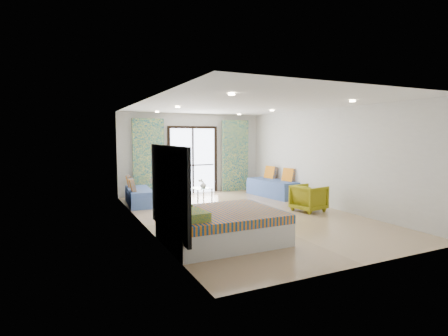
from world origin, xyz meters
name	(u,v)px	position (x,y,z in m)	size (l,w,h in m)	color
floor	(246,215)	(0.00, 0.00, 0.00)	(5.00, 7.50, 0.01)	#A38361
ceiling	(246,105)	(0.00, 0.00, 2.70)	(5.00, 7.50, 0.01)	silver
wall_back	(192,154)	(0.00, 3.75, 1.35)	(5.00, 0.01, 2.70)	silver
wall_front	(369,177)	(0.00, -3.75, 1.35)	(5.00, 0.01, 2.70)	silver
wall_left	(144,164)	(-2.50, 0.00, 1.35)	(0.01, 7.50, 2.70)	silver
wall_right	(325,158)	(2.50, 0.00, 1.35)	(0.01, 7.50, 2.70)	silver
balcony_door	(193,156)	(0.00, 3.72, 1.26)	(1.76, 0.08, 2.28)	black
balcony_rail	(193,165)	(0.00, 3.73, 0.95)	(1.52, 0.03, 0.04)	#595451
curtain_left	(149,158)	(-1.55, 3.57, 1.25)	(1.00, 0.10, 2.50)	silver
curtain_right	(235,156)	(1.55, 3.57, 1.25)	(1.00, 0.10, 2.50)	silver
downlight_a	(232,94)	(-1.40, -2.00, 2.67)	(0.12, 0.12, 0.02)	#FFE0B2
downlight_b	(352,101)	(1.40, -2.00, 2.67)	(0.12, 0.12, 0.02)	#FFE0B2
downlight_c	(178,107)	(-1.40, 1.00, 2.67)	(0.12, 0.12, 0.02)	#FFE0B2
downlight_d	(272,111)	(1.40, 1.00, 2.67)	(0.12, 0.12, 0.02)	#FFE0B2
downlight_e	(157,112)	(-1.40, 3.00, 2.67)	(0.12, 0.12, 0.02)	#FFE0B2
downlight_f	(239,114)	(1.40, 3.00, 2.67)	(0.12, 0.12, 0.02)	#FFE0B2
headboard	(169,189)	(-2.46, -1.71, 1.05)	(0.06, 2.10, 1.50)	black
switch_plate	(150,181)	(-2.47, -0.46, 1.05)	(0.02, 0.10, 0.10)	silver
bed	(221,226)	(-1.48, -1.71, 0.30)	(2.09, 1.70, 0.72)	silver
daybed_left	(139,196)	(-2.11, 2.46, 0.25)	(0.75, 1.67, 0.80)	#4460A2
daybed_right	(273,187)	(2.12, 1.96, 0.29)	(0.97, 1.98, 0.94)	#4460A2
coffee_table	(201,189)	(-0.26, 2.34, 0.33)	(0.64, 0.64, 0.65)	silver
vase	(203,185)	(-0.20, 2.29, 0.47)	(0.19, 0.20, 0.19)	white
armchair	(309,197)	(1.71, -0.32, 0.38)	(0.73, 0.69, 0.75)	olive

